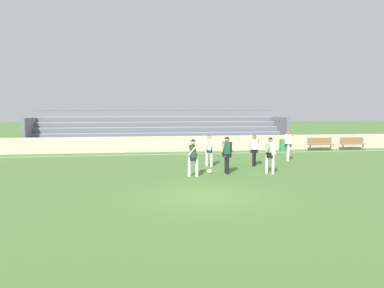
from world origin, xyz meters
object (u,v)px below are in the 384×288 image
(trash_bin, at_px, (283,145))
(player_white_challenging, at_px, (270,152))
(bleacher_stand, at_px, (161,132))
(bench_far_right, at_px, (320,143))
(soccer_ball, at_px, (210,171))
(bench_near_bin, at_px, (352,142))
(player_white_dropping_back, at_px, (288,143))
(player_dark_wide_right, at_px, (193,155))
(player_white_on_ball, at_px, (254,148))
(player_white_trailing_run, at_px, (209,148))
(player_dark_wide_left, at_px, (227,152))

(trash_bin, bearing_deg, player_white_challenging, -116.02)
(bleacher_stand, distance_m, bench_far_right, 11.54)
(player_white_challenging, xyz_separation_m, soccer_ball, (-2.70, 0.41, -0.87))
(bench_near_bin, xyz_separation_m, player_white_dropping_back, (-6.90, -4.69, 0.48))
(player_dark_wide_right, relative_size, player_white_on_ball, 1.00)
(trash_bin, bearing_deg, soccer_ball, -130.11)
(trash_bin, bearing_deg, bleacher_stand, 157.34)
(player_white_challenging, bearing_deg, player_dark_wide_right, -177.62)
(player_white_dropping_back, bearing_deg, player_white_trailing_run, -165.11)
(bench_far_right, relative_size, bench_near_bin, 1.00)
(trash_bin, bearing_deg, player_white_trailing_run, -137.33)
(bench_near_bin, relative_size, player_white_dropping_back, 1.05)
(bench_far_right, distance_m, player_white_challenging, 11.09)
(bench_far_right, height_order, player_white_dropping_back, player_white_dropping_back)
(player_dark_wide_right, distance_m, player_white_on_ball, 4.35)
(bleacher_stand, bearing_deg, player_white_on_ball, -67.33)
(player_white_challenging, bearing_deg, player_dark_wide_left, 172.46)
(trash_bin, distance_m, player_white_challenging, 9.59)
(player_dark_wide_right, bearing_deg, trash_bin, 48.49)
(player_dark_wide_right, xyz_separation_m, player_white_on_ball, (3.57, 2.48, -0.00))
(player_dark_wide_left, bearing_deg, player_dark_wide_right, -165.89)
(bleacher_stand, bearing_deg, player_white_trailing_run, -79.38)
(bench_near_bin, relative_size, trash_bin, 2.19)
(bench_far_right, xyz_separation_m, player_white_dropping_back, (-4.42, -4.69, 0.48))
(trash_bin, height_order, player_white_dropping_back, player_white_dropping_back)
(player_white_trailing_run, bearing_deg, trash_bin, 42.67)
(bench_near_bin, relative_size, player_white_trailing_run, 1.11)
(bench_far_right, height_order, player_dark_wide_left, player_dark_wide_left)
(player_dark_wide_left, relative_size, player_white_dropping_back, 0.98)
(player_white_trailing_run, distance_m, player_white_on_ball, 2.31)
(player_dark_wide_right, xyz_separation_m, soccer_ball, (0.84, 0.56, -0.85))
(bleacher_stand, distance_m, trash_bin, 8.96)
(bleacher_stand, relative_size, soccer_ball, 85.43)
(player_white_dropping_back, bearing_deg, bench_far_right, 46.73)
(player_dark_wide_left, bearing_deg, bench_near_bin, 36.27)
(bleacher_stand, bearing_deg, player_white_dropping_back, -50.97)
(player_dark_wide_left, height_order, player_white_dropping_back, player_white_dropping_back)
(player_white_on_ball, bearing_deg, bench_near_bin, 33.68)
(bench_near_bin, distance_m, player_dark_wide_left, 14.14)
(bleacher_stand, height_order, trash_bin, bleacher_stand)
(bench_far_right, bearing_deg, trash_bin, -179.82)
(player_white_dropping_back, bearing_deg, bleacher_stand, 129.03)
(player_dark_wide_left, bearing_deg, player_white_dropping_back, 39.25)
(player_dark_wide_left, distance_m, soccer_ball, 1.18)
(bleacher_stand, distance_m, player_white_dropping_back, 10.46)
(player_white_challenging, bearing_deg, player_white_trailing_run, 130.65)
(bench_far_right, distance_m, player_white_trailing_run, 11.01)
(bench_far_right, xyz_separation_m, bench_near_bin, (2.49, 0.00, 0.00))
(player_white_on_ball, relative_size, soccer_ball, 7.32)
(player_dark_wide_right, bearing_deg, soccer_ball, 33.48)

